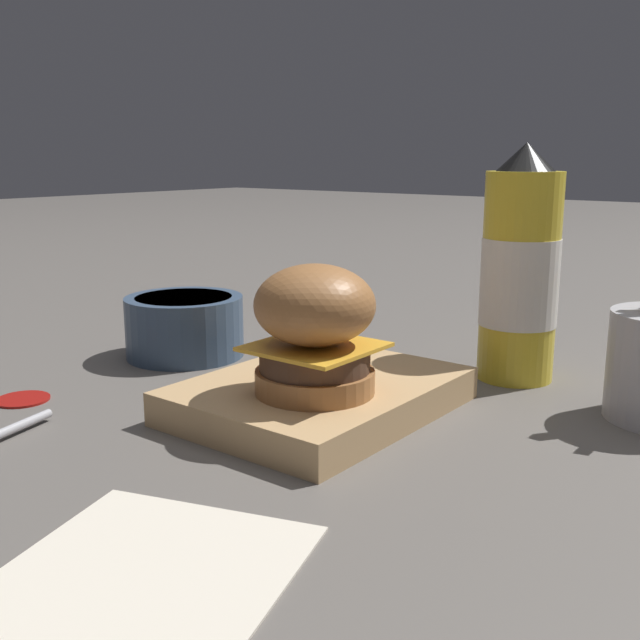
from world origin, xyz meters
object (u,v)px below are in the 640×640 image
object	(u,v)px
ketchup_bottle	(520,273)
serving_board	(320,395)
side_bowl	(185,325)
burger	(315,329)

from	to	relation	value
ketchup_bottle	serving_board	bearing A→B (deg)	-24.99
serving_board	side_bowl	distance (m)	0.23
ketchup_bottle	side_bowl	world-z (taller)	ketchup_bottle
serving_board	ketchup_bottle	size ratio (longest dim) A/B	1.03
burger	ketchup_bottle	size ratio (longest dim) A/B	0.46
burger	ketchup_bottle	xyz separation A→B (m)	(-0.22, 0.07, 0.02)
serving_board	ketchup_bottle	distance (m)	0.22
side_bowl	ketchup_bottle	bearing A→B (deg)	114.12
burger	ketchup_bottle	distance (m)	0.23
serving_board	side_bowl	bearing A→B (deg)	-102.95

